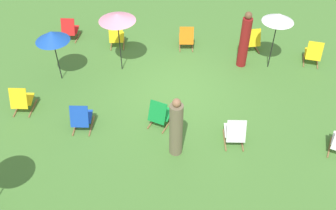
{
  "coord_description": "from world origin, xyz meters",
  "views": [
    {
      "loc": [
        -1.07,
        8.61,
        7.24
      ],
      "look_at": [
        0.0,
        1.2,
        0.5
      ],
      "focal_mm": 39.79,
      "sensor_mm": 36.0,
      "label": 1
    }
  ],
  "objects_px": {
    "deckchair_0": "(235,132)",
    "deckchair_5": "(313,53)",
    "person_1": "(244,41)",
    "deckchair_9": "(252,40)",
    "deckchair_8": "(70,29)",
    "deckchair_4": "(81,118)",
    "umbrella_2": "(52,36)",
    "person_0": "(176,129)",
    "deckchair_2": "(117,36)",
    "deckchair_1": "(22,100)",
    "deckchair_13": "(160,114)",
    "deckchair_11": "(186,38)",
    "umbrella_1": "(117,17)",
    "umbrella_3": "(278,18)"
  },
  "relations": [
    {
      "from": "deckchair_13",
      "to": "umbrella_3",
      "type": "relative_size",
      "value": 0.45
    },
    {
      "from": "deckchair_4",
      "to": "umbrella_3",
      "type": "distance_m",
      "value": 6.42
    },
    {
      "from": "umbrella_1",
      "to": "umbrella_3",
      "type": "xyz_separation_m",
      "value": [
        -4.71,
        -0.81,
        -0.08
      ]
    },
    {
      "from": "umbrella_2",
      "to": "deckchair_2",
      "type": "bearing_deg",
      "value": -121.57
    },
    {
      "from": "person_1",
      "to": "deckchair_2",
      "type": "bearing_deg",
      "value": -168.82
    },
    {
      "from": "deckchair_8",
      "to": "deckchair_11",
      "type": "distance_m",
      "value": 4.18
    },
    {
      "from": "deckchair_8",
      "to": "person_1",
      "type": "bearing_deg",
      "value": 168.93
    },
    {
      "from": "deckchair_13",
      "to": "deckchair_5",
      "type": "bearing_deg",
      "value": -125.18
    },
    {
      "from": "umbrella_2",
      "to": "deckchair_4",
      "type": "bearing_deg",
      "value": 123.81
    },
    {
      "from": "deckchair_11",
      "to": "deckchair_5",
      "type": "bearing_deg",
      "value": 167.62
    },
    {
      "from": "deckchair_9",
      "to": "person_0",
      "type": "distance_m",
      "value": 5.41
    },
    {
      "from": "deckchair_0",
      "to": "deckchair_5",
      "type": "height_order",
      "value": "same"
    },
    {
      "from": "person_0",
      "to": "deckchair_1",
      "type": "bearing_deg",
      "value": 49.43
    },
    {
      "from": "deckchair_4",
      "to": "umbrella_2",
      "type": "height_order",
      "value": "umbrella_2"
    },
    {
      "from": "person_1",
      "to": "deckchair_11",
      "type": "bearing_deg",
      "value": 175.96
    },
    {
      "from": "deckchair_1",
      "to": "umbrella_1",
      "type": "relative_size",
      "value": 0.42
    },
    {
      "from": "deckchair_0",
      "to": "deckchair_11",
      "type": "distance_m",
      "value": 4.63
    },
    {
      "from": "deckchair_9",
      "to": "deckchair_1",
      "type": "bearing_deg",
      "value": 15.16
    },
    {
      "from": "deckchair_9",
      "to": "umbrella_3",
      "type": "bearing_deg",
      "value": 103.34
    },
    {
      "from": "deckchair_5",
      "to": "person_1",
      "type": "height_order",
      "value": "person_1"
    },
    {
      "from": "deckchair_11",
      "to": "umbrella_1",
      "type": "height_order",
      "value": "umbrella_1"
    },
    {
      "from": "deckchair_9",
      "to": "deckchair_0",
      "type": "bearing_deg",
      "value": 66.23
    },
    {
      "from": "deckchair_4",
      "to": "deckchair_1",
      "type": "bearing_deg",
      "value": -20.18
    },
    {
      "from": "person_1",
      "to": "deckchair_1",
      "type": "bearing_deg",
      "value": -134.74
    },
    {
      "from": "deckchair_0",
      "to": "deckchair_8",
      "type": "relative_size",
      "value": 1.0
    },
    {
      "from": "deckchair_2",
      "to": "deckchair_13",
      "type": "bearing_deg",
      "value": 108.73
    },
    {
      "from": "deckchair_9",
      "to": "umbrella_3",
      "type": "distance_m",
      "value": 1.79
    },
    {
      "from": "deckchair_8",
      "to": "deckchair_4",
      "type": "bearing_deg",
      "value": 109.03
    },
    {
      "from": "umbrella_1",
      "to": "person_1",
      "type": "height_order",
      "value": "umbrella_1"
    },
    {
      "from": "deckchair_1",
      "to": "deckchair_2",
      "type": "bearing_deg",
      "value": -122.66
    },
    {
      "from": "person_1",
      "to": "person_0",
      "type": "bearing_deg",
      "value": -93.87
    },
    {
      "from": "umbrella_3",
      "to": "deckchair_11",
      "type": "bearing_deg",
      "value": -15.45
    },
    {
      "from": "deckchair_13",
      "to": "deckchair_1",
      "type": "bearing_deg",
      "value": 16.31
    },
    {
      "from": "deckchair_1",
      "to": "deckchair_8",
      "type": "xyz_separation_m",
      "value": [
        -0.04,
        -3.88,
        0.0
      ]
    },
    {
      "from": "deckchair_4",
      "to": "person_0",
      "type": "xyz_separation_m",
      "value": [
        -2.6,
        0.48,
        0.46
      ]
    },
    {
      "from": "deckchair_8",
      "to": "person_0",
      "type": "xyz_separation_m",
      "value": [
        -4.44,
        4.81,
        0.46
      ]
    },
    {
      "from": "deckchair_11",
      "to": "deckchair_13",
      "type": "bearing_deg",
      "value": 77.94
    },
    {
      "from": "deckchair_11",
      "to": "deckchair_13",
      "type": "xyz_separation_m",
      "value": [
        0.3,
        3.91,
        0.0
      ]
    },
    {
      "from": "deckchair_8",
      "to": "umbrella_1",
      "type": "bearing_deg",
      "value": 141.53
    },
    {
      "from": "person_1",
      "to": "deckchair_9",
      "type": "bearing_deg",
      "value": 89.76
    },
    {
      "from": "umbrella_3",
      "to": "person_1",
      "type": "relative_size",
      "value": 1.0
    },
    {
      "from": "umbrella_2",
      "to": "deckchair_1",
      "type": "bearing_deg",
      "value": 71.32
    },
    {
      "from": "deckchair_2",
      "to": "deckchair_8",
      "type": "relative_size",
      "value": 1.01
    },
    {
      "from": "umbrella_2",
      "to": "person_1",
      "type": "height_order",
      "value": "person_1"
    },
    {
      "from": "umbrella_1",
      "to": "deckchair_0",
      "type": "bearing_deg",
      "value": 143.08
    },
    {
      "from": "deckchair_2",
      "to": "deckchair_13",
      "type": "xyz_separation_m",
      "value": [
        -2.12,
        3.67,
        0.0
      ]
    },
    {
      "from": "deckchair_2",
      "to": "person_0",
      "type": "xyz_separation_m",
      "value": [
        -2.67,
        4.59,
        0.46
      ]
    },
    {
      "from": "deckchair_0",
      "to": "deckchair_2",
      "type": "bearing_deg",
      "value": -51.61
    },
    {
      "from": "deckchair_11",
      "to": "deckchair_8",
      "type": "bearing_deg",
      "value": -7.37
    },
    {
      "from": "deckchair_4",
      "to": "deckchair_9",
      "type": "height_order",
      "value": "same"
    }
  ]
}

